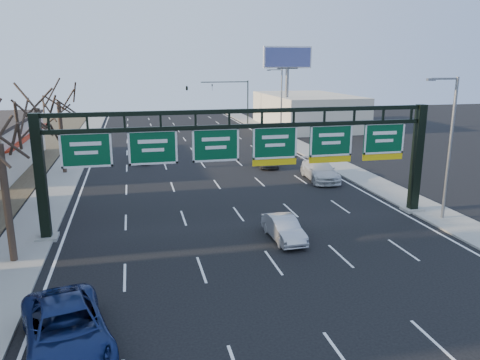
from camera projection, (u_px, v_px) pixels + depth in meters
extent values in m
plane|color=black|center=(286.00, 280.00, 21.78)|extent=(160.00, 160.00, 0.00)
cube|color=gray|center=(57.00, 187.00, 37.86)|extent=(3.00, 120.00, 0.12)
cube|color=gray|center=(349.00, 171.00, 43.45)|extent=(3.00, 120.00, 0.12)
cube|color=white|center=(213.00, 179.00, 40.67)|extent=(21.60, 120.00, 0.01)
cube|color=black|center=(41.00, 178.00, 25.90)|extent=(0.55, 0.55, 7.20)
cube|color=gray|center=(47.00, 238.00, 26.76)|extent=(1.20, 1.20, 0.20)
cube|color=black|center=(417.00, 159.00, 31.01)|extent=(0.55, 0.55, 7.20)
cube|color=gray|center=(412.00, 209.00, 31.86)|extent=(1.20, 1.20, 0.20)
cube|color=black|center=(246.00, 111.00, 27.61)|extent=(23.40, 0.25, 0.25)
cube|color=black|center=(246.00, 126.00, 27.83)|extent=(23.40, 0.25, 0.25)
cube|color=#054626|center=(86.00, 150.00, 26.08)|extent=(2.80, 0.10, 2.00)
cube|color=#054626|center=(153.00, 147.00, 26.89)|extent=(2.80, 0.10, 2.00)
cube|color=#054626|center=(216.00, 145.00, 27.69)|extent=(2.80, 0.10, 2.00)
cube|color=#054626|center=(275.00, 142.00, 28.48)|extent=(2.80, 0.10, 2.00)
cube|color=yellow|center=(274.00, 162.00, 28.78)|extent=(2.80, 0.10, 0.40)
cube|color=#054626|center=(331.00, 140.00, 29.29)|extent=(2.80, 0.10, 2.00)
cube|color=yellow|center=(330.00, 159.00, 29.58)|extent=(2.80, 0.10, 0.40)
cube|color=#054626|center=(384.00, 138.00, 30.09)|extent=(2.80, 0.10, 2.00)
cube|color=yellow|center=(382.00, 157.00, 30.38)|extent=(2.80, 0.10, 0.40)
cube|color=#A92610|center=(28.00, 136.00, 44.86)|extent=(1.20, 18.00, 0.40)
cube|color=beige|center=(307.00, 111.00, 72.76)|extent=(12.00, 20.00, 5.00)
cylinder|color=#2D2219|center=(7.00, 203.00, 22.93)|extent=(0.36, 0.36, 6.08)
cylinder|color=#2D2219|center=(42.00, 156.00, 32.29)|extent=(0.36, 0.36, 6.84)
cylinder|color=#2D2219|center=(62.00, 137.00, 41.78)|extent=(0.36, 0.36, 6.46)
cylinder|color=slate|center=(450.00, 149.00, 29.06)|extent=(0.20, 0.20, 9.00)
cylinder|color=slate|center=(445.00, 77.00, 27.79)|extent=(1.80, 0.12, 0.12)
cube|color=slate|center=(431.00, 77.00, 27.60)|extent=(0.50, 0.22, 0.15)
cylinder|color=slate|center=(281.00, 103.00, 61.18)|extent=(0.20, 0.20, 9.00)
cylinder|color=slate|center=(275.00, 69.00, 59.91)|extent=(1.80, 0.12, 0.12)
cube|color=slate|center=(269.00, 69.00, 59.72)|extent=(0.50, 0.22, 0.15)
cylinder|color=slate|center=(287.00, 101.00, 66.46)|extent=(0.50, 0.50, 9.00)
cube|color=slate|center=(287.00, 68.00, 65.35)|extent=(3.00, 0.30, 0.20)
cube|color=white|center=(288.00, 57.00, 64.99)|extent=(7.00, 0.30, 3.00)
cube|color=#454D8B|center=(288.00, 57.00, 64.80)|extent=(6.60, 0.05, 2.60)
cylinder|color=black|center=(248.00, 103.00, 75.45)|extent=(0.18, 0.18, 7.00)
cylinder|color=black|center=(225.00, 82.00, 73.81)|extent=(7.60, 0.14, 0.14)
imported|color=black|center=(212.00, 87.00, 73.57)|extent=(0.20, 0.20, 1.00)
imported|color=black|center=(187.00, 88.00, 72.70)|extent=(0.54, 0.54, 1.62)
imported|color=navy|center=(66.00, 329.00, 16.27)|extent=(4.02, 6.38, 1.64)
imported|color=#AAAAAE|center=(284.00, 228.00, 26.58)|extent=(1.60, 4.14, 1.34)
imported|color=silver|center=(320.00, 171.00, 40.07)|extent=(2.72, 5.80, 1.64)
imported|color=#3D3E41|center=(267.00, 159.00, 45.36)|extent=(2.22, 4.52, 1.48)
imported|color=silver|center=(144.00, 155.00, 47.55)|extent=(1.73, 4.26, 1.38)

